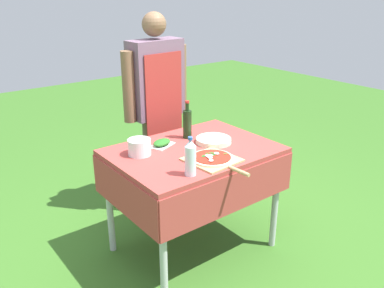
{
  "coord_description": "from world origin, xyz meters",
  "views": [
    {
      "loc": [
        -1.62,
        -2.08,
        1.89
      ],
      "look_at": [
        -0.01,
        0.0,
        0.86
      ],
      "focal_mm": 38.0,
      "sensor_mm": 36.0,
      "label": 1
    }
  ],
  "objects_px": {
    "herb_container": "(162,143)",
    "water_bottle": "(190,157)",
    "person_cook": "(157,98)",
    "oil_bottle": "(187,123)",
    "pizza_on_peel": "(213,159)",
    "mixing_tub": "(139,147)",
    "plate_stack": "(213,140)",
    "prep_table": "(193,163)"
  },
  "relations": [
    {
      "from": "herb_container",
      "to": "water_bottle",
      "type": "bearing_deg",
      "value": -104.58
    },
    {
      "from": "person_cook",
      "to": "oil_bottle",
      "type": "height_order",
      "value": "person_cook"
    },
    {
      "from": "person_cook",
      "to": "herb_container",
      "type": "bearing_deg",
      "value": 55.78
    },
    {
      "from": "water_bottle",
      "to": "herb_container",
      "type": "xyz_separation_m",
      "value": [
        0.13,
        0.51,
        -0.09
      ]
    },
    {
      "from": "person_cook",
      "to": "pizza_on_peel",
      "type": "xyz_separation_m",
      "value": [
        -0.2,
        -0.97,
        -0.17
      ]
    },
    {
      "from": "oil_bottle",
      "to": "mixing_tub",
      "type": "xyz_separation_m",
      "value": [
        -0.45,
        -0.06,
        -0.06
      ]
    },
    {
      "from": "pizza_on_peel",
      "to": "water_bottle",
      "type": "bearing_deg",
      "value": -167.53
    },
    {
      "from": "herb_container",
      "to": "plate_stack",
      "type": "relative_size",
      "value": 0.81
    },
    {
      "from": "mixing_tub",
      "to": "prep_table",
      "type": "bearing_deg",
      "value": -22.25
    },
    {
      "from": "herb_container",
      "to": "plate_stack",
      "type": "xyz_separation_m",
      "value": [
        0.33,
        -0.18,
        -0.0
      ]
    },
    {
      "from": "plate_stack",
      "to": "oil_bottle",
      "type": "bearing_deg",
      "value": 114.53
    },
    {
      "from": "oil_bottle",
      "to": "mixing_tub",
      "type": "height_order",
      "value": "oil_bottle"
    },
    {
      "from": "person_cook",
      "to": "mixing_tub",
      "type": "bearing_deg",
      "value": 44.11
    },
    {
      "from": "mixing_tub",
      "to": "person_cook",
      "type": "bearing_deg",
      "value": 48.06
    },
    {
      "from": "water_bottle",
      "to": "pizza_on_peel",
      "type": "bearing_deg",
      "value": 16.98
    },
    {
      "from": "pizza_on_peel",
      "to": "water_bottle",
      "type": "distance_m",
      "value": 0.27
    },
    {
      "from": "person_cook",
      "to": "pizza_on_peel",
      "type": "bearing_deg",
      "value": 74.17
    },
    {
      "from": "person_cook",
      "to": "pizza_on_peel",
      "type": "height_order",
      "value": "person_cook"
    },
    {
      "from": "oil_bottle",
      "to": "herb_container",
      "type": "distance_m",
      "value": 0.26
    },
    {
      "from": "water_bottle",
      "to": "plate_stack",
      "type": "xyz_separation_m",
      "value": [
        0.46,
        0.32,
        -0.1
      ]
    },
    {
      "from": "prep_table",
      "to": "pizza_on_peel",
      "type": "xyz_separation_m",
      "value": [
        -0.03,
        -0.24,
        0.12
      ]
    },
    {
      "from": "oil_bottle",
      "to": "person_cook",
      "type": "bearing_deg",
      "value": 81.95
    },
    {
      "from": "water_bottle",
      "to": "mixing_tub",
      "type": "height_order",
      "value": "water_bottle"
    },
    {
      "from": "mixing_tub",
      "to": "herb_container",
      "type": "bearing_deg",
      "value": 12.27
    },
    {
      "from": "plate_stack",
      "to": "person_cook",
      "type": "bearing_deg",
      "value": 91.25
    },
    {
      "from": "herb_container",
      "to": "mixing_tub",
      "type": "relative_size",
      "value": 1.35
    },
    {
      "from": "person_cook",
      "to": "water_bottle",
      "type": "xyz_separation_m",
      "value": [
        -0.45,
        -1.05,
        -0.07
      ]
    },
    {
      "from": "mixing_tub",
      "to": "plate_stack",
      "type": "bearing_deg",
      "value": -14.01
    },
    {
      "from": "pizza_on_peel",
      "to": "plate_stack",
      "type": "xyz_separation_m",
      "value": [
        0.22,
        0.25,
        0.0
      ]
    },
    {
      "from": "herb_container",
      "to": "pizza_on_peel",
      "type": "bearing_deg",
      "value": -75.63
    },
    {
      "from": "prep_table",
      "to": "plate_stack",
      "type": "height_order",
      "value": "plate_stack"
    },
    {
      "from": "pizza_on_peel",
      "to": "plate_stack",
      "type": "distance_m",
      "value": 0.33
    },
    {
      "from": "prep_table",
      "to": "person_cook",
      "type": "bearing_deg",
      "value": 76.32
    },
    {
      "from": "person_cook",
      "to": "mixing_tub",
      "type": "xyz_separation_m",
      "value": [
        -0.53,
        -0.59,
        -0.13
      ]
    },
    {
      "from": "pizza_on_peel",
      "to": "herb_container",
      "type": "distance_m",
      "value": 0.45
    },
    {
      "from": "person_cook",
      "to": "oil_bottle",
      "type": "bearing_deg",
      "value": 78.01
    },
    {
      "from": "person_cook",
      "to": "oil_bottle",
      "type": "relative_size",
      "value": 5.92
    },
    {
      "from": "mixing_tub",
      "to": "plate_stack",
      "type": "distance_m",
      "value": 0.56
    },
    {
      "from": "oil_bottle",
      "to": "plate_stack",
      "type": "relative_size",
      "value": 1.1
    },
    {
      "from": "pizza_on_peel",
      "to": "water_bottle",
      "type": "relative_size",
      "value": 1.96
    },
    {
      "from": "person_cook",
      "to": "water_bottle",
      "type": "distance_m",
      "value": 1.14
    },
    {
      "from": "prep_table",
      "to": "water_bottle",
      "type": "xyz_separation_m",
      "value": [
        -0.27,
        -0.32,
        0.22
      ]
    }
  ]
}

